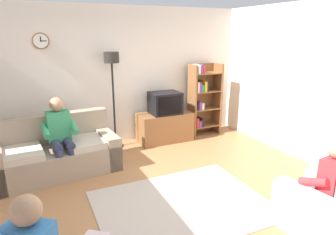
{
  "coord_description": "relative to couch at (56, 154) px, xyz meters",
  "views": [
    {
      "loc": [
        -1.42,
        -3.17,
        2.18
      ],
      "look_at": [
        0.41,
        0.8,
        0.95
      ],
      "focal_mm": 32.0,
      "sensor_mm": 36.0,
      "label": 1
    }
  ],
  "objects": [
    {
      "name": "back_wall_assembly",
      "position": [
        1.19,
        1.05,
        1.04
      ],
      "size": [
        6.2,
        0.17,
        2.7
      ],
      "color": "silver",
      "rests_on": "ground_plane"
    },
    {
      "name": "person_on_couch",
      "position": [
        0.1,
        -0.11,
        0.39
      ],
      "size": [
        0.54,
        0.56,
        1.24
      ],
      "color": "#338C59",
      "rests_on": "ground_plane"
    },
    {
      "name": "area_rug",
      "position": [
        1.4,
        -1.7,
        -0.31
      ],
      "size": [
        2.2,
        1.7,
        0.01
      ],
      "primitive_type": "cube",
      "color": "#AD9E8E",
      "rests_on": "ground_plane"
    },
    {
      "name": "armchair_near_bookshelf",
      "position": [
        2.63,
        -2.87,
        -0.02
      ],
      "size": [
        0.9,
        0.97,
        0.9
      ],
      "color": "beige",
      "rests_on": "ground_plane"
    },
    {
      "name": "couch",
      "position": [
        0.0,
        0.0,
        0.0
      ],
      "size": [
        1.97,
        1.05,
        0.9
      ],
      "color": "gray",
      "rests_on": "ground_plane"
    },
    {
      "name": "tv",
      "position": [
        2.2,
        0.62,
        0.5
      ],
      "size": [
        0.6,
        0.49,
        0.44
      ],
      "color": "black",
      "rests_on": "tv_stand"
    },
    {
      "name": "right_wall",
      "position": [
        4.06,
        -1.61,
        1.04
      ],
      "size": [
        0.12,
        5.8,
        2.7
      ],
      "primitive_type": "cube",
      "color": "silver",
      "rests_on": "ground_plane"
    },
    {
      "name": "bookshelf",
      "position": [
        3.14,
        0.71,
        0.5
      ],
      "size": [
        0.68,
        0.36,
        1.56
      ],
      "color": "brown",
      "rests_on": "ground_plane"
    },
    {
      "name": "ground_plane",
      "position": [
        1.2,
        -1.61,
        -0.31
      ],
      "size": [
        12.0,
        12.0,
        0.0
      ],
      "primitive_type": "plane",
      "color": "#9E6B42"
    },
    {
      "name": "person_in_right_armchair",
      "position": [
        2.62,
        -2.78,
        0.29
      ],
      "size": [
        0.55,
        0.57,
        1.12
      ],
      "color": "red",
      "rests_on": "ground_plane"
    },
    {
      "name": "floor_lamp",
      "position": [
        1.17,
        0.74,
        1.14
      ],
      "size": [
        0.28,
        0.28,
        1.85
      ],
      "color": "black",
      "rests_on": "ground_plane"
    },
    {
      "name": "tv_stand",
      "position": [
        2.2,
        0.64,
        -0.02
      ],
      "size": [
        1.1,
        0.56,
        0.59
      ],
      "color": "brown",
      "rests_on": "ground_plane"
    }
  ]
}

